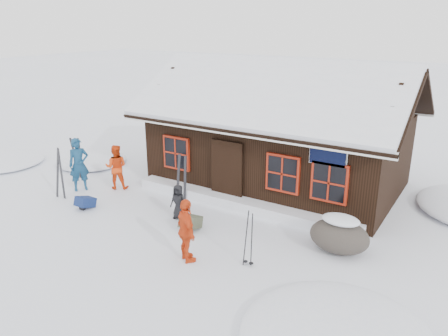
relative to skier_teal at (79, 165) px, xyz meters
The scene contains 15 objects.
ground 4.14m from the skier_teal, 10.32° to the right, with size 120.00×120.00×0.00m, color white.
mountain_hut 6.97m from the skier_teal, 37.86° to the left, with size 8.90×6.09×4.42m.
snow_drift 5.73m from the skier_teal, 15.58° to the left, with size 7.60×0.60×0.35m, color white.
snow_mounds 5.81m from the skier_teal, 11.46° to the left, with size 20.60×13.20×0.48m.
skier_teal is the anchor object (origin of this frame).
skier_orange_left 1.24m from the skier_teal, 39.15° to the left, with size 0.76×0.59×1.56m, color #E94010.
skier_orange_right 6.22m from the skier_teal, 17.29° to the right, with size 0.94×0.39×1.61m, color red.
skier_crouched 4.29m from the skier_teal, ahead, with size 0.51×0.33×1.05m, color black.
boulder 8.94m from the skier_teal, ahead, with size 1.51×1.13×0.88m.
ski_pair_left 0.88m from the skier_teal, 83.63° to the right, with size 0.64×0.24×1.77m.
ski_pair_mid 1.22m from the skier_teal, 141.23° to the left, with size 0.57×0.16×1.59m.
ski_pair_right 3.68m from the skier_teal, 18.43° to the left, with size 0.48×0.11×1.58m.
ski_poles 7.41m from the skier_teal, ahead, with size 0.26×0.13×1.45m.
backpack_blue 1.87m from the skier_teal, 36.38° to the right, with size 0.41×0.54×0.29m, color navy.
backpack_olive 5.10m from the skier_teal, ahead, with size 0.46×0.61×0.33m, color #454934.
Camera 1 is at (7.70, -8.59, 5.57)m, focal length 35.00 mm.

